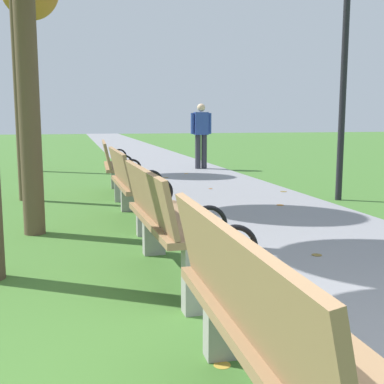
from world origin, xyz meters
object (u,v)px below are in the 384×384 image
park_bench_3 (131,183)px  pedestrian_walking (201,132)px  park_bench_1 (268,329)px  park_bench_4 (115,166)px  park_bench_2 (165,220)px  lamp_post (345,50)px

park_bench_3 → pedestrian_walking: size_ratio=0.99×
park_bench_1 → pedestrian_walking: size_ratio=0.99×
park_bench_4 → park_bench_2: bearing=-90.0°
park_bench_2 → park_bench_3: same height
park_bench_1 → park_bench_2: bearing=90.0°
pedestrian_walking → lamp_post: bearing=-79.9°
park_bench_3 → pedestrian_walking: 6.48m
park_bench_2 → park_bench_4: size_ratio=1.00×
pedestrian_walking → lamp_post: (0.91, -5.08, 1.38)m
park_bench_4 → pedestrian_walking: size_ratio=1.00×
park_bench_3 → park_bench_4: same height
park_bench_2 → park_bench_3: 2.25m
park_bench_1 → park_bench_4: 6.67m
park_bench_1 → park_bench_3: size_ratio=1.00×
lamp_post → pedestrian_walking: bearing=100.1°
park_bench_2 → pedestrian_walking: 8.60m
park_bench_4 → pedestrian_walking: (2.46, 3.67, 0.44)m
park_bench_3 → park_bench_2: bearing=-90.0°
park_bench_4 → lamp_post: 4.08m
pedestrian_walking → park_bench_2: bearing=-106.7°
park_bench_4 → park_bench_1: bearing=-90.0°
park_bench_1 → lamp_post: (3.37, 5.26, 1.82)m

